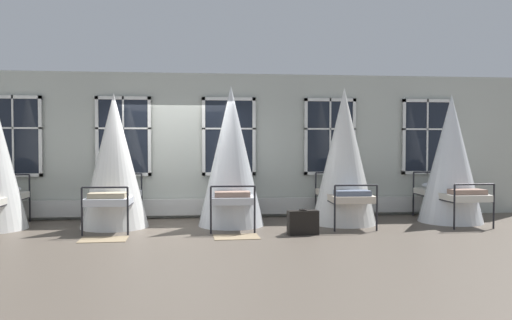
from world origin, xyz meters
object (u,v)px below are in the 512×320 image
Objects in this scene: cot_third at (114,162)px; cot_fifth at (344,158)px; cot_fourth at (231,158)px; cot_sixth at (451,160)px; suitcase_dark at (303,222)px.

cot_third is 0.95× the size of cot_fifth.
cot_fourth reaches higher than cot_third.
cot_fourth reaches higher than cot_fifth.
cot_third is 6.94m from cot_sixth.
cot_sixth is at bearing 13.20° from suitcase_dark.
cot_third is at bearing 90.99° from cot_fourth.
cot_sixth is at bearing -89.37° from cot_third.
cot_fifth is at bearing -89.10° from cot_fourth.
cot_third is at bearing 88.85° from cot_sixth.
cot_sixth is at bearing -88.71° from cot_fifth.
cot_fifth is at bearing 41.50° from suitcase_dark.
cot_third is at bearing 155.39° from suitcase_dark.
cot_fourth is at bearing 88.85° from cot_sixth.
cot_third is 0.94× the size of cot_fourth.
cot_fifth reaches higher than suitcase_dark.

